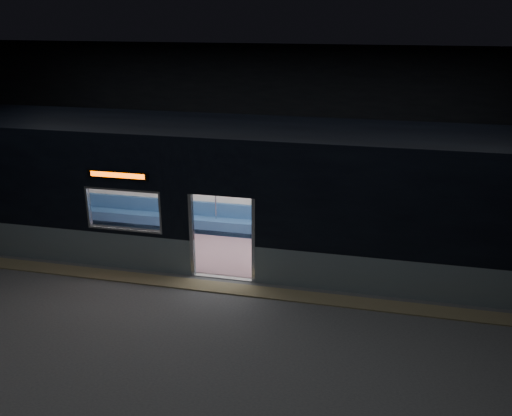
% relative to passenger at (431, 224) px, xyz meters
% --- Properties ---
extents(station_floor, '(24.00, 14.00, 0.01)m').
position_rel_passenger_xyz_m(station_floor, '(-4.80, -3.55, -0.83)').
color(station_floor, '#47494C').
rests_on(station_floor, ground).
extents(station_envelope, '(24.00, 14.00, 5.00)m').
position_rel_passenger_xyz_m(station_envelope, '(-4.80, -3.55, 2.84)').
color(station_envelope, black).
rests_on(station_envelope, station_floor).
extents(tactile_strip, '(22.80, 0.50, 0.03)m').
position_rel_passenger_xyz_m(tactile_strip, '(-4.80, -3.00, -0.81)').
color(tactile_strip, '#8C7F59').
rests_on(tactile_strip, station_floor).
extents(metro_car, '(18.00, 3.04, 3.35)m').
position_rel_passenger_xyz_m(metro_car, '(-4.80, -1.00, 1.02)').
color(metro_car, gray).
rests_on(metro_car, station_floor).
extents(passenger, '(0.42, 0.73, 1.42)m').
position_rel_passenger_xyz_m(passenger, '(0.00, 0.00, 0.00)').
color(passenger, black).
rests_on(passenger, metro_car).
extents(handbag, '(0.32, 0.28, 0.15)m').
position_rel_passenger_xyz_m(handbag, '(0.03, -0.24, -0.13)').
color(handbag, black).
rests_on(handbag, passenger).
extents(transit_map, '(0.98, 0.03, 0.64)m').
position_rel_passenger_xyz_m(transit_map, '(-0.56, 0.31, 0.65)').
color(transit_map, white).
rests_on(transit_map, metro_car).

